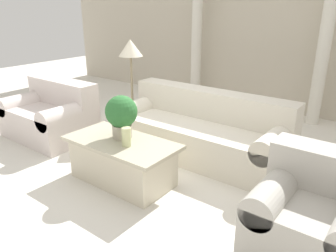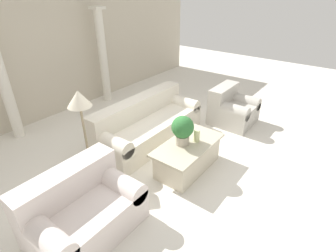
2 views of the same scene
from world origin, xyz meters
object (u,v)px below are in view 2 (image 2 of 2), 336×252
object	(u,v)px
coffee_table	(188,156)
armchair	(232,108)
potted_plant	(183,129)
floor_lamp	(80,105)
sofa_long	(148,124)
loveseat	(82,210)

from	to	relation	value
coffee_table	armchair	xyz separation A→B (m)	(1.98, 0.15, 0.09)
potted_plant	armchair	xyz separation A→B (m)	(2.04, 0.07, -0.42)
potted_plant	floor_lamp	distance (m)	1.57
potted_plant	armchair	size ratio (longest dim) A/B	0.54
potted_plant	coffee_table	bearing A→B (deg)	-54.00
sofa_long	loveseat	size ratio (longest dim) A/B	1.76
potted_plant	armchair	distance (m)	2.09
loveseat	sofa_long	bearing A→B (deg)	20.75
armchair	sofa_long	bearing A→B (deg)	149.47
sofa_long	armchair	xyz separation A→B (m)	(1.67, -0.99, 0.00)
sofa_long	loveseat	world-z (taller)	same
coffee_table	floor_lamp	size ratio (longest dim) A/B	0.90
coffee_table	loveseat	bearing A→B (deg)	169.59
potted_plant	floor_lamp	world-z (taller)	floor_lamp
sofa_long	loveseat	bearing A→B (deg)	-159.25
potted_plant	armchair	world-z (taller)	potted_plant
coffee_table	armchair	world-z (taller)	armchair
loveseat	armchair	world-z (taller)	loveseat
floor_lamp	armchair	xyz separation A→B (m)	(2.99, -1.10, -0.84)
coffee_table	sofa_long	bearing A→B (deg)	74.64
coffee_table	potted_plant	bearing A→B (deg)	126.00
sofa_long	floor_lamp	world-z (taller)	floor_lamp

